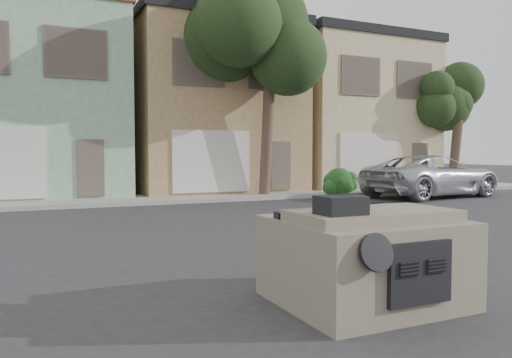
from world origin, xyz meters
TOP-DOWN VIEW (x-y plane):
  - ground_plane at (0.00, 0.00)m, footprint 120.00×120.00m
  - sidewalk at (0.00, 10.50)m, footprint 40.00×3.00m
  - townhouse_mint at (-3.50, 14.50)m, footprint 7.20×8.20m
  - townhouse_tan at (4.00, 14.50)m, footprint 7.20×8.20m
  - townhouse_beige at (11.50, 14.50)m, footprint 7.20×8.20m
  - silver_pickup at (11.30, 7.47)m, footprint 6.35×3.51m
  - tree_near at (5.00, 9.80)m, footprint 4.40×4.00m
  - tree_far at (15.00, 9.80)m, footprint 3.20×3.00m
  - car_dashboard at (0.00, -3.00)m, footprint 2.00×1.80m
  - instrument_hump at (-0.58, -3.35)m, footprint 0.48×0.38m
  - wiper_arm at (0.28, -2.62)m, footprint 0.69×0.15m
  - broccoli at (-0.29, -2.90)m, footprint 0.57×0.57m

SIDE VIEW (x-z plane):
  - ground_plane at x=0.00m, z-range 0.00..0.00m
  - silver_pickup at x=11.30m, z-range -0.84..0.84m
  - sidewalk at x=0.00m, z-range 0.00..0.15m
  - car_dashboard at x=0.00m, z-range 0.00..1.12m
  - wiper_arm at x=0.28m, z-range 1.12..1.14m
  - instrument_hump at x=-0.58m, z-range 1.12..1.32m
  - broccoli at x=-0.29m, z-range 1.12..1.62m
  - tree_far at x=15.00m, z-range 0.00..6.00m
  - townhouse_mint at x=-3.50m, z-range 0.00..7.55m
  - townhouse_tan at x=4.00m, z-range 0.00..7.55m
  - townhouse_beige at x=11.50m, z-range 0.00..7.55m
  - tree_near at x=5.00m, z-range 0.00..8.50m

